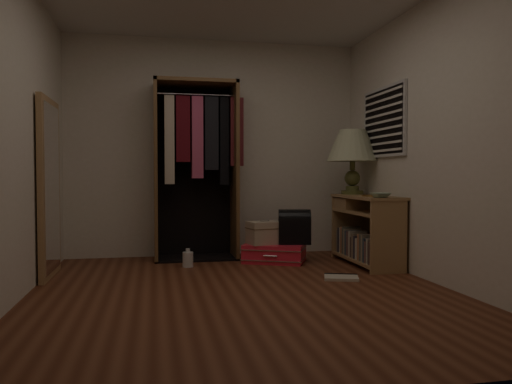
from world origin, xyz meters
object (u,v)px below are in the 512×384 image
(console_bookshelf, at_px, (364,228))
(white_jug, at_px, (188,259))
(table_lamp, at_px, (353,147))
(black_bag, at_px, (294,226))
(open_wardrobe, at_px, (198,154))
(pink_suitcase, at_px, (274,253))
(train_case, at_px, (265,233))
(floor_mirror, at_px, (49,188))

(console_bookshelf, distance_m, white_jug, 1.95)
(console_bookshelf, height_order, table_lamp, table_lamp)
(black_bag, bearing_deg, white_jug, -164.59)
(open_wardrobe, bearing_deg, black_bag, -24.07)
(white_jug, bearing_deg, black_bag, 3.37)
(pink_suitcase, xyz_separation_m, train_case, (-0.11, -0.01, 0.23))
(open_wardrobe, distance_m, black_bag, 1.40)
(floor_mirror, height_order, black_bag, floor_mirror)
(table_lamp, bearing_deg, open_wardrobe, 168.51)
(floor_mirror, height_order, table_lamp, floor_mirror)
(table_lamp, bearing_deg, train_case, -176.80)
(black_bag, bearing_deg, train_case, -175.75)
(train_case, xyz_separation_m, white_jug, (-0.86, -0.12, -0.25))
(table_lamp, bearing_deg, black_bag, -171.87)
(table_lamp, bearing_deg, pink_suitcase, -176.86)
(open_wardrobe, distance_m, white_jug, 1.26)
(train_case, bearing_deg, white_jug, 174.36)
(pink_suitcase, relative_size, white_jug, 4.16)
(pink_suitcase, height_order, white_jug, pink_suitcase)
(open_wardrobe, relative_size, floor_mirror, 1.21)
(console_bookshelf, height_order, floor_mirror, floor_mirror)
(console_bookshelf, relative_size, pink_suitcase, 1.38)
(train_case, xyz_separation_m, table_lamp, (1.06, 0.06, 0.96))
(open_wardrobe, relative_size, table_lamp, 2.74)
(floor_mirror, distance_m, table_lamp, 3.30)
(train_case, relative_size, table_lamp, 0.56)
(table_lamp, relative_size, white_jug, 3.82)
(console_bookshelf, xyz_separation_m, table_lamp, (0.00, 0.36, 0.91))
(train_case, relative_size, white_jug, 2.15)
(console_bookshelf, distance_m, pink_suitcase, 1.03)
(floor_mirror, xyz_separation_m, white_jug, (1.32, 0.24, -0.77))
(floor_mirror, distance_m, train_case, 2.27)
(pink_suitcase, distance_m, white_jug, 0.98)
(black_bag, height_order, white_jug, black_bag)
(floor_mirror, relative_size, white_jug, 8.69)
(floor_mirror, bearing_deg, train_case, 9.16)
(table_lamp, height_order, white_jug, table_lamp)
(open_wardrobe, bearing_deg, console_bookshelf, -22.26)
(console_bookshelf, height_order, train_case, console_bookshelf)
(train_case, height_order, white_jug, train_case)
(table_lamp, bearing_deg, console_bookshelf, -90.66)
(open_wardrobe, relative_size, train_case, 4.88)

